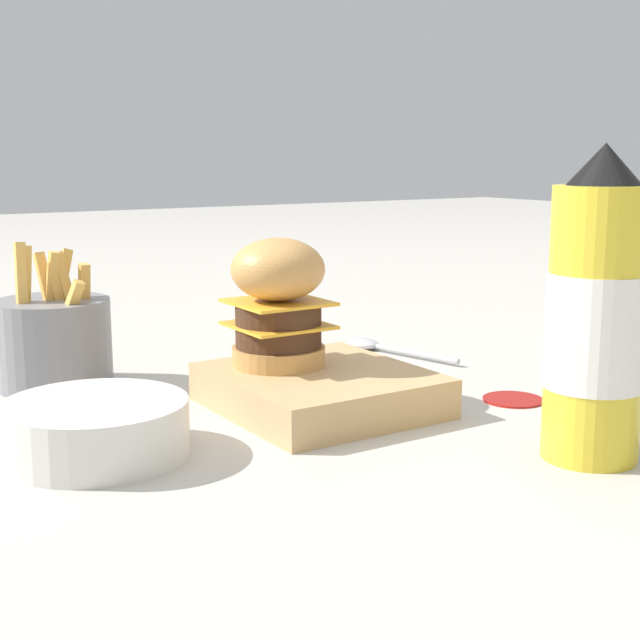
{
  "coord_description": "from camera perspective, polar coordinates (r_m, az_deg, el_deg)",
  "views": [
    {
      "loc": [
        -0.73,
        0.51,
        0.24
      ],
      "look_at": [
        -0.03,
        0.06,
        0.09
      ],
      "focal_mm": 50.0,
      "sensor_mm": 36.0,
      "label": 1
    }
  ],
  "objects": [
    {
      "name": "ground_plane",
      "position": [
        0.92,
        2.09,
        -4.7
      ],
      "size": [
        6.0,
        6.0,
        0.0
      ],
      "primitive_type": "plane",
      "color": "#B7B2A8"
    },
    {
      "name": "serving_board",
      "position": [
        0.86,
        -0.0,
        -4.5
      ],
      "size": [
        0.2,
        0.18,
        0.04
      ],
      "color": "tan",
      "rests_on": "ground_plane"
    },
    {
      "name": "burger",
      "position": [
        0.87,
        -2.7,
        1.22
      ],
      "size": [
        0.09,
        0.09,
        0.13
      ],
      "color": "tan",
      "rests_on": "serving_board"
    },
    {
      "name": "ketchup_bottle",
      "position": [
        0.74,
        17.26,
        0.11
      ],
      "size": [
        0.08,
        0.08,
        0.25
      ],
      "color": "yellow",
      "rests_on": "ground_plane"
    },
    {
      "name": "fries_basket",
      "position": [
        0.98,
        -16.66,
        -1.27
      ],
      "size": [
        0.12,
        0.12,
        0.16
      ],
      "color": "slate",
      "rests_on": "ground_plane"
    },
    {
      "name": "side_bowl",
      "position": [
        0.75,
        -14.15,
        -6.65
      ],
      "size": [
        0.15,
        0.15,
        0.05
      ],
      "color": "silver",
      "rests_on": "ground_plane"
    },
    {
      "name": "spoon",
      "position": [
        1.12,
        3.57,
        -1.67
      ],
      "size": [
        0.17,
        0.06,
        0.01
      ],
      "rotation": [
        0.0,
        0.0,
        0.24
      ],
      "color": "#B2B2B7",
      "rests_on": "ground_plane"
    },
    {
      "name": "ketchup_puddle",
      "position": [
        0.92,
        12.26,
        -4.94
      ],
      "size": [
        0.06,
        0.06,
        0.0
      ],
      "color": "#9E140F",
      "rests_on": "ground_plane"
    }
  ]
}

